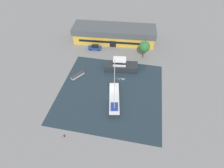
# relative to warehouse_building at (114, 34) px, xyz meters

# --- Properties ---
(ground_plane) EXTENTS (440.00, 440.00, 0.00)m
(ground_plane) POSITION_rel_warehouse_building_xyz_m (3.91, -26.34, -2.96)
(ground_plane) COLOR slate
(water_canal) EXTENTS (28.88, 28.08, 0.01)m
(water_canal) POSITION_rel_warehouse_building_xyz_m (3.91, -26.34, -2.96)
(water_canal) COLOR #1E2D38
(water_canal) RESTS_ON ground
(warehouse_building) EXTENTS (31.40, 11.15, 5.84)m
(warehouse_building) POSITION_rel_warehouse_building_xyz_m (0.00, 0.00, 0.00)
(warehouse_building) COLOR gold
(warehouse_building) RESTS_ON ground
(quay_tree_near_building) EXTENTS (3.70, 3.70, 6.32)m
(quay_tree_near_building) POSITION_rel_warehouse_building_xyz_m (11.84, -8.64, 1.49)
(quay_tree_near_building) COLOR brown
(quay_tree_near_building) RESTS_ON ground
(parked_car) EXTENTS (4.88, 2.36, 1.73)m
(parked_car) POSITION_rel_warehouse_building_xyz_m (-5.82, -7.05, -2.10)
(parked_car) COLOR navy
(parked_car) RESTS_ON ground
(sailboat_moored) EXTENTS (4.81, 12.76, 13.40)m
(sailboat_moored) POSITION_rel_warehouse_building_xyz_m (5.49, -29.17, -2.26)
(sailboat_moored) COLOR #23282D
(sailboat_moored) RESTS_ON water_canal
(motor_cruiser) EXTENTS (11.03, 5.07, 4.09)m
(motor_cruiser) POSITION_rel_warehouse_building_xyz_m (5.14, -16.06, -1.47)
(motor_cruiser) COLOR #23282D
(motor_cruiser) RESTS_ON water_canal
(small_dinghy) EXTENTS (3.77, 4.59, 0.70)m
(small_dinghy) POSITION_rel_warehouse_building_xyz_m (-7.48, -21.97, -2.60)
(small_dinghy) COLOR silver
(small_dinghy) RESTS_ON water_canal
(mooring_bollard) EXTENTS (0.27, 0.27, 0.61)m
(mooring_bollard) POSITION_rel_warehouse_building_xyz_m (-3.86, -41.99, -2.64)
(mooring_bollard) COLOR black
(mooring_bollard) RESTS_ON ground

